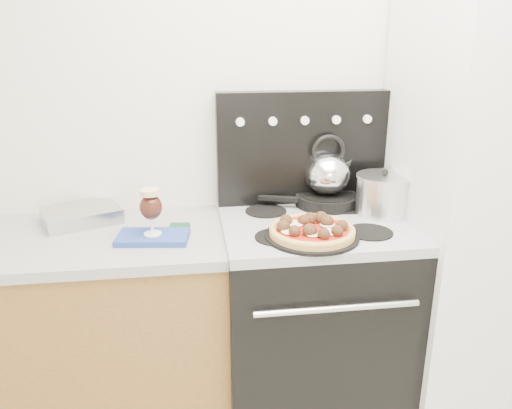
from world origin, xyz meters
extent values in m
cube|color=silver|center=(0.00, 1.50, 1.25)|extent=(3.50, 0.01, 2.50)
cube|color=brown|center=(-1.02, 1.20, 0.43)|extent=(1.45, 0.60, 0.86)
cube|color=#A0A0A1|center=(-1.02, 1.20, 0.88)|extent=(1.48, 0.63, 0.04)
cube|color=black|center=(0.08, 1.18, 0.44)|extent=(0.76, 0.65, 0.88)
cube|color=#ADADB2|center=(0.08, 1.18, 0.90)|extent=(0.76, 0.65, 0.04)
cube|color=black|center=(0.08, 1.45, 1.17)|extent=(0.76, 0.08, 0.50)
cube|color=silver|center=(0.78, 1.15, 0.95)|extent=(0.64, 0.68, 1.90)
cube|color=silver|center=(-0.88, 1.36, 0.93)|extent=(0.36, 0.32, 0.06)
cube|color=#263F92|center=(-0.57, 1.12, 0.91)|extent=(0.29, 0.19, 0.02)
cylinder|color=black|center=(0.03, 1.01, 0.93)|extent=(0.41, 0.41, 0.01)
cylinder|color=black|center=(0.18, 1.38, 0.94)|extent=(0.35, 0.35, 0.05)
cylinder|color=silver|center=(0.39, 1.23, 1.00)|extent=(0.25, 0.25, 0.16)
camera|label=1|loc=(-0.43, -0.69, 1.64)|focal=35.00mm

